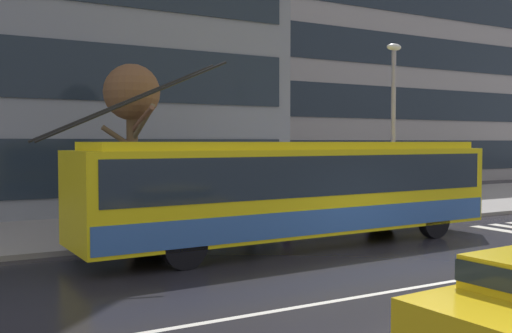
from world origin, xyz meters
The scene contains 12 objects.
ground_plane centered at (0.00, 0.00, 0.00)m, with size 160.00×160.00×0.00m, color black.
sidewalk_slab centered at (0.00, 10.37, 0.07)m, with size 80.00×10.00×0.14m, color gray.
lane_centre_line centered at (0.00, -1.20, 0.00)m, with size 72.00×0.14×0.01m, color silver.
trolleybus centered at (-1.14, 3.77, 1.58)m, with size 13.10×2.97×4.83m.
bus_shelter centered at (-1.79, 7.30, 1.99)m, with size 3.66×1.81×2.43m.
pedestrian_at_shelter centered at (-0.62, 7.57, 1.72)m, with size 1.41×1.41×1.98m.
pedestrian_approaching_curb centered at (3.76, 6.42, 1.61)m, with size 1.13×1.13×1.90m.
pedestrian_walking_past centered at (0.34, 6.74, 1.12)m, with size 0.47×0.47×1.66m.
pedestrian_waiting_by_pole centered at (-4.32, 7.18, 1.74)m, with size 1.62×1.62×1.94m.
street_lamp centered at (4.16, 5.82, 3.80)m, with size 0.60×0.32×6.13m.
street_tree_bare centered at (-4.54, 7.92, 4.17)m, with size 1.84×2.32×5.11m.
office_tower_corner_right centered at (18.75, 25.07, 8.94)m, with size 23.17×12.48×17.87m.
Camera 1 is at (-9.83, -9.37, 2.85)m, focal length 40.25 mm.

